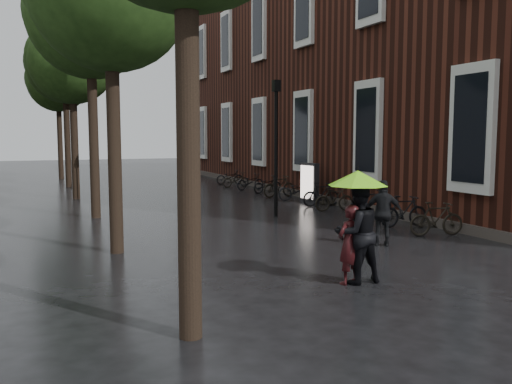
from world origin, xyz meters
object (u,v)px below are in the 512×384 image
person_black (357,233)px  pedestrian_walking (383,213)px  person_burgundy (349,244)px  ad_lightbox (309,183)px  lamp_post (276,135)px  parked_bicycles (297,190)px

person_black → pedestrian_walking: bearing=-133.1°
person_burgundy → person_black: (0.18, 0.00, 0.20)m
ad_lightbox → lamp_post: lamp_post is taller
lamp_post → person_black: bearing=-104.7°
pedestrian_walking → parked_bicycles: pedestrian_walking is taller
parked_bicycles → ad_lightbox: size_ratio=10.78×
parked_bicycles → pedestrian_walking: bearing=-104.0°
person_burgundy → lamp_post: bearing=-123.4°
person_black → ad_lightbox: 12.14m
person_black → ad_lightbox: person_black is taller
ad_lightbox → parked_bicycles: bearing=92.0°
ad_lightbox → pedestrian_walking: bearing=-109.3°
pedestrian_walking → parked_bicycles: size_ratio=0.09×
person_black → pedestrian_walking: 3.73m
pedestrian_walking → lamp_post: 5.95m
person_black → lamp_post: (2.17, 8.29, 1.87)m
parked_bicycles → lamp_post: (-2.74, -3.75, 2.38)m
ad_lightbox → person_burgundy: bearing=-118.2°
person_burgundy → parked_bicycles: (5.09, 12.04, -0.30)m
ad_lightbox → lamp_post: size_ratio=0.36×
person_black → parked_bicycles: person_black is taller
person_burgundy → pedestrian_walking: (2.75, 2.70, 0.08)m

